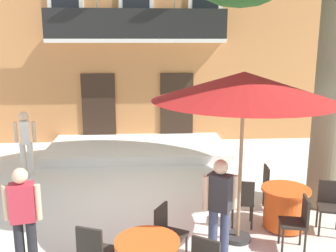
% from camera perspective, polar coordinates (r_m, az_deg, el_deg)
% --- Properties ---
extents(ground_plane, '(120.00, 120.00, 0.00)m').
position_cam_1_polar(ground_plane, '(8.16, -4.24, -11.23)').
color(ground_plane, silver).
extents(building_facade, '(13.00, 5.09, 7.50)m').
position_cam_1_polar(building_facade, '(14.47, -4.65, 14.33)').
color(building_facade, '#CC844C').
rests_on(building_facade, ground).
extents(entrance_step_platform, '(5.35, 2.72, 0.25)m').
position_cam_1_polar(entrance_step_platform, '(11.56, -4.56, -3.37)').
color(entrance_step_platform, silver).
rests_on(entrance_step_platform, ground).
extents(cafe_chair_near_tree_2, '(0.55, 0.55, 0.91)m').
position_cam_1_polar(cafe_chair_near_tree_2, '(5.85, -0.13, -15.57)').
color(cafe_chair_near_tree_2, '#2D2823').
rests_on(cafe_chair_near_tree_2, ground).
extents(cafe_chair_near_tree_3, '(0.52, 0.52, 0.91)m').
position_cam_1_polar(cafe_chair_near_tree_3, '(5.46, -11.21, -18.03)').
color(cafe_chair_near_tree_3, '#2D2823').
rests_on(cafe_chair_near_tree_3, ground).
extents(cafe_table_middle, '(0.86, 0.86, 0.76)m').
position_cam_1_polar(cafe_table_middle, '(7.21, 17.29, -11.73)').
color(cafe_table_middle, '#EA561E').
rests_on(cafe_table_middle, ground).
extents(cafe_chair_middle_0, '(0.44, 0.44, 0.91)m').
position_cam_1_polar(cafe_chair_middle_0, '(7.80, 15.37, -8.61)').
color(cafe_chair_middle_0, '#2D2823').
rests_on(cafe_chair_middle_0, ground).
extents(cafe_chair_middle_1, '(0.48, 0.48, 0.91)m').
position_cam_1_polar(cafe_chair_middle_1, '(7.01, 11.27, -10.88)').
color(cafe_chair_middle_1, '#2D2823').
rests_on(cafe_chair_middle_1, ground).
extents(cafe_chair_middle_2, '(0.47, 0.47, 0.91)m').
position_cam_1_polar(cafe_chair_middle_2, '(6.49, 19.14, -13.31)').
color(cafe_chair_middle_2, '#2D2823').
rests_on(cafe_chair_middle_2, ground).
extents(cafe_chair_middle_3, '(0.50, 0.50, 0.91)m').
position_cam_1_polar(cafe_chair_middle_3, '(7.31, 23.31, -10.69)').
color(cafe_chair_middle_3, '#2D2823').
rests_on(cafe_chair_middle_3, ground).
extents(cafe_umbrella, '(2.90, 2.90, 2.85)m').
position_cam_1_polar(cafe_umbrella, '(5.98, 11.45, 5.83)').
color(cafe_umbrella, '#997A56').
rests_on(cafe_umbrella, ground).
extents(pedestrian_near_entrance, '(0.53, 0.39, 1.65)m').
position_cam_1_polar(pedestrian_near_entrance, '(9.89, -20.80, -2.06)').
color(pedestrian_near_entrance, silver).
rests_on(pedestrian_near_entrance, ground).
extents(pedestrian_mid_plaza, '(0.53, 0.28, 1.59)m').
position_cam_1_polar(pedestrian_mid_plaza, '(5.85, -21.10, -12.44)').
color(pedestrian_mid_plaza, '#232328').
rests_on(pedestrian_mid_plaza, ground).
extents(pedestrian_by_tree, '(0.53, 0.38, 1.62)m').
position_cam_1_polar(pedestrian_by_tree, '(5.80, 7.84, -11.74)').
color(pedestrian_by_tree, '#384260').
rests_on(pedestrian_by_tree, ground).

